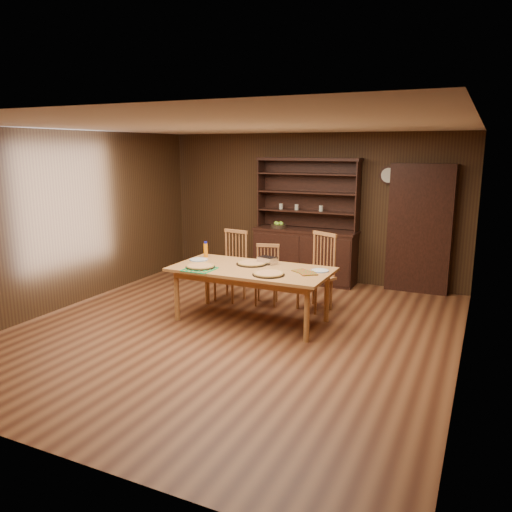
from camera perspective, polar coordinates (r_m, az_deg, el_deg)
The scene contains 20 objects.
floor at distance 6.61m, azimuth -2.58°, elevation -8.47°, with size 6.00×6.00×0.00m, color brown.
room_shell at distance 6.23m, azimuth -2.72°, elevation 5.23°, with size 6.00×6.00×6.00m.
china_hutch at distance 8.89m, azimuth 5.65°, elevation 0.88°, with size 1.84×0.52×2.17m.
doorway at distance 8.53m, azimuth 18.18°, elevation 2.94°, with size 1.00×0.18×2.10m, color black.
wall_clock at distance 8.58m, azimuth 14.93°, elevation 8.91°, with size 0.30×0.05×0.30m.
dining_table at distance 6.76m, azimuth -0.53°, elevation -1.94°, with size 2.15×1.07×0.75m.
chair_left at distance 7.82m, azimuth -2.71°, elevation -0.77°, with size 0.50×0.48×1.09m.
chair_center at distance 7.60m, azimuth 1.27°, elevation -1.91°, with size 0.45×0.44×0.91m.
chair_right at distance 7.38m, azimuth 7.21°, elevation -1.45°, with size 0.61×0.60×1.13m.
pizza_left at distance 6.81m, azimuth -6.37°, elevation -1.17°, with size 0.40×0.40×0.04m.
pizza_right at distance 6.37m, azimuth 1.44°, elevation -2.03°, with size 0.42×0.42×0.04m.
pizza_center at distance 6.95m, azimuth -0.47°, elevation -0.82°, with size 0.44×0.44×0.04m.
cooling_rack at distance 6.69m, azimuth -6.46°, elevation -1.49°, with size 0.37×0.37×0.02m, color #0DAD57, non-canonical shape.
plate_left at distance 7.26m, azimuth -6.56°, elevation -0.41°, with size 0.27×0.27×0.02m.
plate_right at distance 6.62m, azimuth 7.32°, elevation -1.66°, with size 0.24×0.24×0.02m.
foil_dish at distance 6.98m, azimuth 1.30°, elevation -0.50°, with size 0.24×0.18×0.10m, color silver.
juice_bottle at distance 7.44m, azimuth -5.77°, elevation 0.72°, with size 0.06×0.06×0.23m.
pot_holder_a at distance 6.46m, azimuth 5.96°, elevation -1.99°, with size 0.21×0.21×0.02m, color red.
pot_holder_b at distance 6.58m, azimuth 5.16°, elevation -1.71°, with size 0.18×0.18×0.01m, color red.
fruit_bowl at distance 8.93m, azimuth 2.62°, elevation 3.51°, with size 0.28×0.28×0.12m.
Camera 1 is at (2.89, -5.47, 2.34)m, focal length 35.00 mm.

